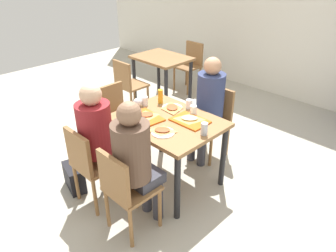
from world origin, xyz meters
The scene contains 29 objects.
ground_plane centered at (0.00, 0.00, -0.01)m, with size 10.00×10.00×0.02m, color #B2AD9E.
back_wall centered at (0.00, 3.20, 1.40)m, with size 10.00×0.10×2.80m, color silver.
main_table centered at (0.00, 0.00, 0.66)m, with size 1.07×0.83×0.77m.
chair_near_left centered at (-0.27, -0.80, 0.51)m, with size 0.40×0.40×0.86m.
chair_near_right centered at (0.27, -0.80, 0.51)m, with size 0.40×0.40×0.86m.
chair_far_side centered at (0.00, 0.80, 0.51)m, with size 0.40×0.40×0.86m.
chair_left_end centered at (-0.92, 0.00, 0.51)m, with size 0.40×0.40×0.86m.
person_in_red centered at (-0.27, -0.66, 0.76)m, with size 0.32×0.42×1.27m.
person_in_brown_jacket centered at (0.27, -0.66, 0.76)m, with size 0.32×0.42×1.27m.
person_far_side centered at (0.00, 0.66, 0.76)m, with size 0.32×0.42×1.27m.
tray_red_near centered at (-0.19, -0.15, 0.78)m, with size 0.36×0.26×0.02m, color #D85914.
tray_red_far centered at (0.19, 0.12, 0.78)m, with size 0.36×0.26×0.02m, color #D85914.
paper_plate_center centered at (-0.16, 0.23, 0.77)m, with size 0.22×0.22×0.01m, color white.
paper_plate_near_edge centered at (0.16, -0.23, 0.77)m, with size 0.22×0.22×0.01m, color white.
pizza_slice_a centered at (-0.20, -0.12, 0.79)m, with size 0.25×0.26×0.02m.
pizza_slice_b centered at (0.17, 0.14, 0.79)m, with size 0.29×0.28×0.02m.
pizza_slice_c centered at (-0.14, 0.21, 0.79)m, with size 0.29×0.29×0.02m.
pizza_slice_d centered at (0.14, -0.22, 0.79)m, with size 0.26×0.25×0.02m.
plastic_cup_a centered at (-0.03, 0.35, 0.82)m, with size 0.07×0.07×0.10m, color white.
plastic_cup_b centered at (0.03, -0.35, 0.82)m, with size 0.07×0.07×0.10m, color white.
plastic_cup_c centered at (-0.43, 0.06, 0.82)m, with size 0.07×0.07×0.10m, color white.
plastic_cup_d centered at (0.11, 0.27, 0.82)m, with size 0.07×0.07×0.10m, color white.
soda_can centered at (0.45, 0.02, 0.83)m, with size 0.07×0.07×0.12m, color #B7BCC6.
condiment_bottle centered at (-0.35, 0.23, 0.85)m, with size 0.06×0.06×0.16m, color orange.
foil_bundle centered at (-0.45, -0.02, 0.82)m, with size 0.10×0.10×0.10m, color silver.
handbag centered at (-0.62, -0.82, 0.14)m, with size 0.32×0.16×0.28m, color black.
background_table centered at (-1.64, 1.51, 0.64)m, with size 0.90×0.70×0.77m.
background_chair_near centered at (-1.64, 0.78, 0.51)m, with size 0.40×0.40×0.86m.
background_chair_far centered at (-1.64, 2.24, 0.51)m, with size 0.40×0.40×0.86m.
Camera 1 is at (2.01, -2.02, 2.26)m, focal length 33.55 mm.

